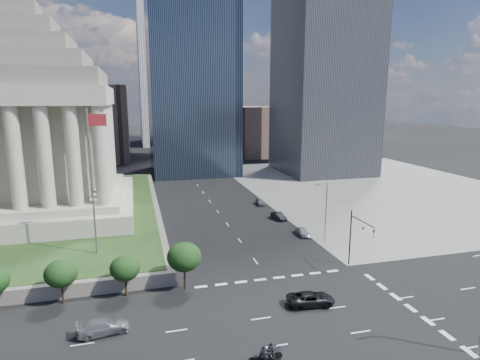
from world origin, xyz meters
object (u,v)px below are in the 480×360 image
object	(u,v)px
flagpole	(93,175)
street_lamp_north	(325,208)
pickup_truck	(311,299)
suv_grey	(103,327)
parked_sedan_far	(260,202)
motorcycle_lead	(262,356)
motorcycle_trail	(270,352)
traffic_signal_ne	(358,233)
war_memorial	(30,109)
parked_sedan_near	(302,232)
parked_sedan_mid	(279,216)

from	to	relation	value
flagpole	street_lamp_north	xyz separation A→B (m)	(35.16, 1.00, -7.45)
pickup_truck	suv_grey	bearing A→B (deg)	96.40
parked_sedan_far	motorcycle_lead	xyz separation A→B (m)	(-16.51, -52.23, 0.21)
parked_sedan_far	motorcycle_trail	distance (m)	54.26
pickup_truck	suv_grey	size ratio (longest dim) A/B	1.05
traffic_signal_ne	parked_sedan_far	world-z (taller)	traffic_signal_ne
war_memorial	parked_sedan_far	world-z (taller)	war_memorial
traffic_signal_ne	parked_sedan_near	xyz separation A→B (m)	(-1.40, 14.99, -4.57)
war_memorial	parked_sedan_far	distance (m)	48.92
suv_grey	parked_sedan_near	bearing A→B (deg)	-63.25
flagpole	motorcycle_lead	bearing A→B (deg)	-59.33
traffic_signal_ne	motorcycle_lead	bearing A→B (deg)	-139.54
war_memorial	parked_sedan_near	xyz separation A→B (m)	(45.10, -19.32, -20.72)
motorcycle_lead	parked_sedan_mid	bearing A→B (deg)	84.86
street_lamp_north	parked_sedan_far	distance (m)	25.62
traffic_signal_ne	pickup_truck	world-z (taller)	traffic_signal_ne
pickup_truck	parked_sedan_near	bearing A→B (deg)	-14.59
flagpole	parked_sedan_mid	distance (m)	37.43
war_memorial	parked_sedan_mid	bearing A→B (deg)	-12.13
flagpole	traffic_signal_ne	size ratio (longest dim) A/B	2.50
parked_sedan_far	street_lamp_north	bearing A→B (deg)	-78.98
war_memorial	parked_sedan_near	distance (m)	53.26
pickup_truck	flagpole	bearing A→B (deg)	60.53
pickup_truck	parked_sedan_far	xyz separation A→B (m)	(7.88, 43.64, -0.07)
parked_sedan_near	parked_sedan_far	bearing A→B (deg)	95.66
parked_sedan_mid	traffic_signal_ne	bearing A→B (deg)	-94.74
motorcycle_trail	parked_sedan_near	bearing A→B (deg)	58.51
pickup_truck	traffic_signal_ne	bearing A→B (deg)	-47.17
flagpole	suv_grey	xyz separation A→B (m)	(1.72, -17.58, -12.36)
suv_grey	parked_sedan_mid	xyz separation A→B (m)	(30.49, 32.04, -0.07)
traffic_signal_ne	pickup_truck	bearing A→B (deg)	-143.84
traffic_signal_ne	motorcycle_trail	xyz separation A→B (m)	(-17.89, -15.70, -4.35)
parked_sedan_far	parked_sedan_mid	bearing A→B (deg)	-85.44
motorcycle_trail	traffic_signal_ne	bearing A→B (deg)	38.03
street_lamp_north	parked_sedan_near	size ratio (longest dim) A/B	2.50
motorcycle_lead	motorcycle_trail	size ratio (longest dim) A/B	1.00
motorcycle_trail	motorcycle_lead	bearing A→B (deg)	-164.76
traffic_signal_ne	parked_sedan_mid	world-z (taller)	traffic_signal_ne
street_lamp_north	motorcycle_lead	xyz separation A→B (m)	(-19.57, -27.28, -4.76)
parked_sedan_mid	motorcycle_lead	bearing A→B (deg)	-121.82
parked_sedan_near	motorcycle_lead	world-z (taller)	motorcycle_lead
suv_grey	parked_sedan_far	size ratio (longest dim) A/B	1.29
parked_sedan_mid	motorcycle_trail	bearing A→B (deg)	-120.92
parked_sedan_far	traffic_signal_ne	bearing A→B (deg)	-82.44
war_memorial	parked_sedan_mid	distance (m)	49.89
parked_sedan_mid	parked_sedan_near	bearing A→B (deg)	-95.41
traffic_signal_ne	suv_grey	world-z (taller)	traffic_signal_ne
war_memorial	flagpole	world-z (taller)	war_memorial
suv_grey	parked_sedan_far	bearing A→B (deg)	-43.67
suv_grey	parked_sedan_far	xyz separation A→B (m)	(30.39, 43.53, -0.07)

